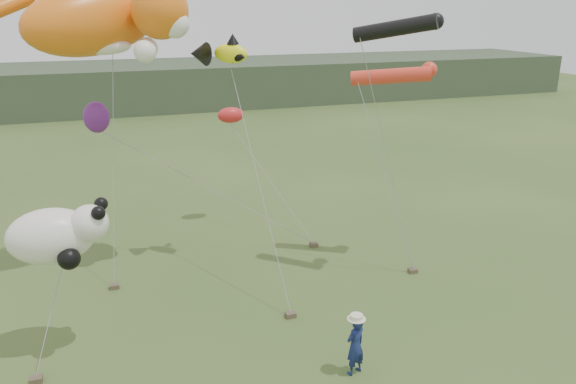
# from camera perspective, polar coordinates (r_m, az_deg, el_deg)

# --- Properties ---
(ground) EXTENTS (120.00, 120.00, 0.00)m
(ground) POSITION_cam_1_polar(r_m,az_deg,el_deg) (15.94, 2.62, -17.91)
(ground) COLOR #385123
(ground) RESTS_ON ground
(headland) EXTENTS (90.00, 13.00, 4.00)m
(headland) POSITION_cam_1_polar(r_m,az_deg,el_deg) (57.12, -17.26, 10.11)
(headland) COLOR #2D3D28
(headland) RESTS_ON ground
(festival_attendant) EXTENTS (0.72, 0.60, 1.69)m
(festival_attendant) POSITION_cam_1_polar(r_m,az_deg,el_deg) (15.57, 6.85, -15.24)
(festival_attendant) COLOR navy
(festival_attendant) RESTS_ON ground
(sandbag_anchors) EXTENTS (13.05, 6.03, 0.16)m
(sandbag_anchors) POSITION_cam_1_polar(r_m,az_deg,el_deg) (19.59, -4.14, -10.15)
(sandbag_anchors) COLOR brown
(sandbag_anchors) RESTS_ON ground
(cat_kite) EXTENTS (6.90, 4.72, 3.08)m
(cat_kite) POSITION_cam_1_polar(r_m,az_deg,el_deg) (20.96, -17.82, 16.38)
(cat_kite) COLOR orange
(cat_kite) RESTS_ON ground
(fish_kite) EXTENTS (2.27, 1.50, 1.09)m
(fish_kite) POSITION_cam_1_polar(r_m,az_deg,el_deg) (20.42, -7.03, 13.85)
(fish_kite) COLOR #FCFF16
(fish_kite) RESTS_ON ground
(tube_kites) EXTENTS (3.42, 3.33, 2.59)m
(tube_kites) POSITION_cam_1_polar(r_m,az_deg,el_deg) (20.22, 11.30, 13.63)
(tube_kites) COLOR black
(tube_kites) RESTS_ON ground
(panda_kite) EXTENTS (2.72, 1.76, 1.69)m
(panda_kite) POSITION_cam_1_polar(r_m,az_deg,el_deg) (16.46, -22.38, -4.04)
(panda_kite) COLOR white
(panda_kite) RESTS_ON ground
(misc_kites) EXTENTS (6.61, 2.71, 1.55)m
(misc_kites) POSITION_cam_1_polar(r_m,az_deg,el_deg) (23.10, -12.82, 7.51)
(misc_kites) COLOR red
(misc_kites) RESTS_ON ground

